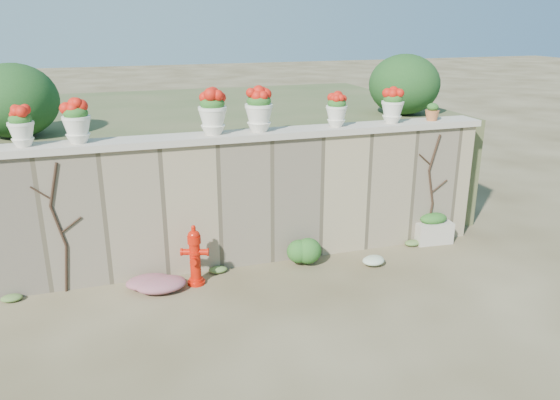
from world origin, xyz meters
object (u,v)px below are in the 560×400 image
object	(u,v)px
urn_pot_0	(21,127)
terracotta_pot	(432,113)
fire_hydrant	(195,255)
planter_box	(432,229)

from	to	relation	value
urn_pot_0	terracotta_pot	world-z (taller)	urn_pot_0
fire_hydrant	urn_pot_0	world-z (taller)	urn_pot_0
planter_box	terracotta_pot	bearing A→B (deg)	105.74
fire_hydrant	terracotta_pot	world-z (taller)	terracotta_pot
urn_pot_0	terracotta_pot	bearing A→B (deg)	0.00
planter_box	terracotta_pot	xyz separation A→B (m)	(-0.05, 0.25, 1.98)
urn_pot_0	terracotta_pot	size ratio (longest dim) A/B	1.90
fire_hydrant	terracotta_pot	distance (m)	4.53
fire_hydrant	urn_pot_0	xyz separation A→B (m)	(-2.11, 0.56, 1.90)
planter_box	terracotta_pot	world-z (taller)	terracotta_pot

